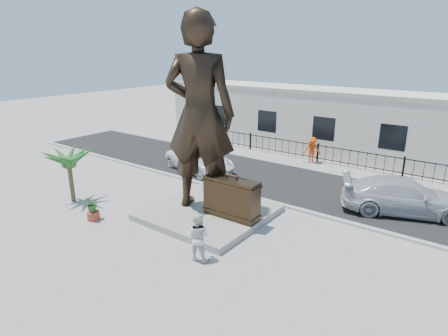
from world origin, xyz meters
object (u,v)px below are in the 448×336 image
object	(u,v)px
tourist	(198,237)
statue	(200,115)
suitcase	(232,198)
car_white	(200,160)

from	to	relation	value
tourist	statue	bearing A→B (deg)	-67.33
suitcase	tourist	size ratio (longest dim) A/B	1.36
suitcase	car_white	world-z (taller)	suitcase
suitcase	tourist	bearing A→B (deg)	-77.12
suitcase	car_white	distance (m)	7.73
statue	tourist	size ratio (longest dim) A/B	4.70
tourist	car_white	distance (m)	10.57
tourist	car_white	size ratio (longest dim) A/B	0.37
statue	car_white	distance (m)	7.43
statue	car_white	xyz separation A→B (m)	(-4.11, 4.77, -3.96)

